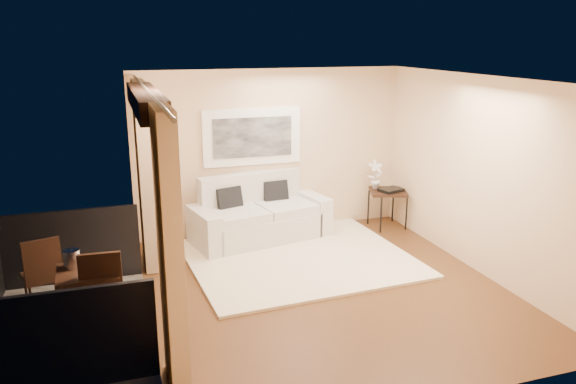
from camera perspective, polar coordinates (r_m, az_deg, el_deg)
floor at (r=7.46m, az=3.84°, el=-9.79°), size 5.00×5.00×0.00m
room_shell at (r=6.30m, az=-14.28°, el=9.00°), size 5.00×6.40×5.00m
balcony at (r=6.97m, az=-22.82°, el=-11.33°), size 1.81×2.60×1.17m
curtains at (r=6.53m, az=-13.42°, el=-1.36°), size 0.16×4.80×2.64m
artwork at (r=9.12m, az=-3.64°, el=5.60°), size 1.62×0.07×0.92m
rug at (r=8.37m, az=1.11°, el=-6.71°), size 3.31×2.93×0.04m
sofa at (r=9.08m, az=-3.03°, el=-2.57°), size 2.33×1.37×1.05m
side_table at (r=9.73m, az=10.12°, el=-0.17°), size 0.76×0.76×0.65m
tray at (r=9.67m, az=10.42°, el=0.22°), size 0.44×0.38×0.05m
orchid at (r=9.71m, az=8.88°, el=1.75°), size 0.27×0.18×0.51m
bistro_table at (r=6.52m, az=-19.68°, el=-8.16°), size 0.66×0.66×0.75m
balcony_chair_far at (r=7.20m, az=-23.69°, el=-7.28°), size 0.51×0.51×0.96m
balcony_chair_near at (r=6.25m, az=-18.41°, el=-9.84°), size 0.46×0.47×1.01m
ice_bucket at (r=6.59m, az=-21.12°, el=-6.35°), size 0.18×0.18×0.20m
candle at (r=6.61m, az=-19.05°, el=-6.67°), size 0.06×0.06×0.07m
vase at (r=6.31m, az=-20.13°, el=-7.33°), size 0.04×0.04×0.18m
glass_a at (r=6.36m, az=-18.80°, el=-7.31°), size 0.06×0.06×0.12m
glass_b at (r=6.47m, az=-18.14°, el=-6.85°), size 0.06×0.06×0.12m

